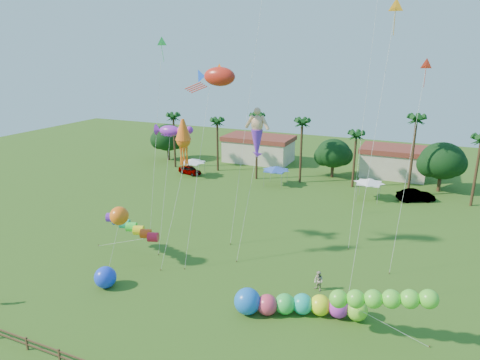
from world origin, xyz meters
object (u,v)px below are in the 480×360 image
at_px(car_b, 416,196).
at_px(blue_ball, 105,277).
at_px(caterpillar_inflatable, 295,305).
at_px(car_a, 190,170).
at_px(spectator_b, 319,281).

height_order(car_b, blue_ball, blue_ball).
relative_size(car_b, blue_ball, 2.60).
bearing_deg(caterpillar_inflatable, blue_ball, 170.76).
height_order(car_a, car_b, car_b).
bearing_deg(caterpillar_inflatable, car_a, 112.71).
bearing_deg(blue_ball, car_a, 108.77).
bearing_deg(blue_ball, car_b, 55.98).
bearing_deg(car_b, caterpillar_inflatable, 139.36).
xyz_separation_m(caterpillar_inflatable, blue_ball, (-16.32, -2.77, 0.07)).
height_order(car_a, spectator_b, spectator_b).
relative_size(caterpillar_inflatable, blue_ball, 5.34).
bearing_deg(spectator_b, car_a, 167.61).
distance_m(caterpillar_inflatable, blue_ball, 16.55).
bearing_deg(car_a, blue_ball, -146.77).
bearing_deg(spectator_b, caterpillar_inflatable, -70.04).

